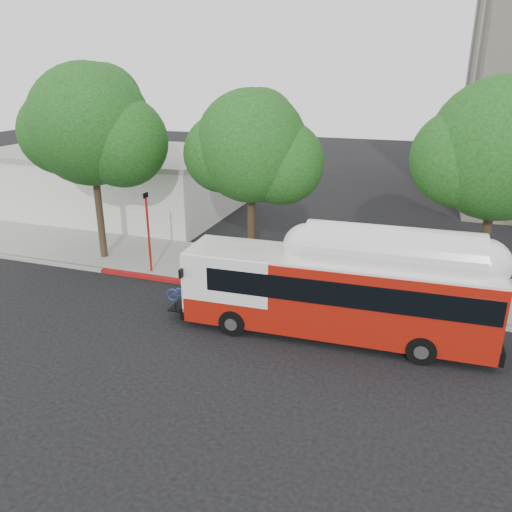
{
  "coord_description": "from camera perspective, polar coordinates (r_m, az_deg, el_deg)",
  "views": [
    {
      "loc": [
        6.45,
        -15.1,
        9.23
      ],
      "look_at": [
        0.26,
        3.0,
        2.13
      ],
      "focal_mm": 35.0,
      "sensor_mm": 36.0,
      "label": 1
    }
  ],
  "objects": [
    {
      "name": "street_tree_right",
      "position": [
        21.38,
        27.17,
        10.16
      ],
      "size": [
        6.21,
        5.4,
        9.18
      ],
      "color": "#2D2116",
      "rests_on": "ground"
    },
    {
      "name": "red_curb_segment",
      "position": [
        23.12,
        -6.95,
        -3.13
      ],
      "size": [
        10.0,
        0.32,
        0.16
      ],
      "primitive_type": "cube",
      "color": "maroon",
      "rests_on": "ground"
    },
    {
      "name": "curb_strip",
      "position": [
        22.06,
        0.12,
        -4.17
      ],
      "size": [
        60.0,
        0.3,
        0.15
      ],
      "primitive_type": "cube",
      "color": "gray",
      "rests_on": "ground"
    },
    {
      "name": "transit_bus",
      "position": [
        18.34,
        9.25,
        -4.4
      ],
      "size": [
        11.91,
        2.84,
        3.5
      ],
      "rotation": [
        0.0,
        0.0,
        0.03
      ],
      "color": "#A0160B",
      "rests_on": "ground"
    },
    {
      "name": "ground",
      "position": [
        18.84,
        -3.75,
        -9.03
      ],
      "size": [
        120.0,
        120.0,
        0.0
      ],
      "primitive_type": "plane",
      "color": "black",
      "rests_on": "ground"
    },
    {
      "name": "sidewalk",
      "position": [
        24.34,
        2.1,
        -1.76
      ],
      "size": [
        60.0,
        5.0,
        0.15
      ],
      "primitive_type": "cube",
      "color": "gray",
      "rests_on": "ground"
    },
    {
      "name": "street_tree_left",
      "position": [
        25.66,
        -17.46,
        13.58
      ],
      "size": [
        6.67,
        5.8,
        9.74
      ],
      "color": "#2D2116",
      "rests_on": "ground"
    },
    {
      "name": "low_commercial_bldg",
      "position": [
        36.27,
        -16.06,
        8.31
      ],
      "size": [
        16.2,
        10.2,
        4.25
      ],
      "color": "silver",
      "rests_on": "ground"
    },
    {
      "name": "signal_pole",
      "position": [
        24.06,
        -12.18,
        2.54
      ],
      "size": [
        0.11,
        0.38,
        4.01
      ],
      "color": "red",
      "rests_on": "ground"
    },
    {
      "name": "street_tree_mid",
      "position": [
        22.55,
        0.48,
        11.87
      ],
      "size": [
        5.75,
        5.0,
        8.62
      ],
      "color": "#2D2116",
      "rests_on": "ground"
    }
  ]
}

